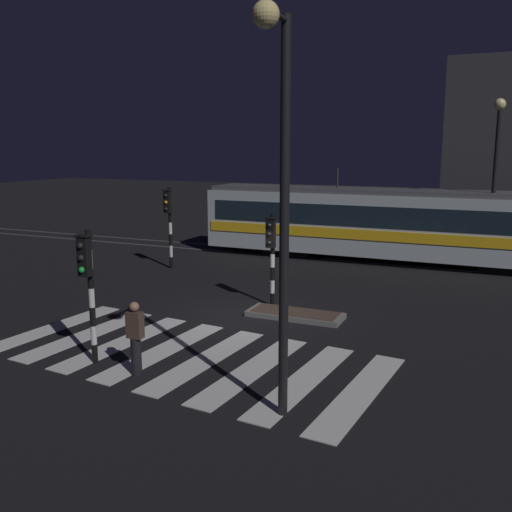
# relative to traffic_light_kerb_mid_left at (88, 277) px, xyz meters

# --- Properties ---
(ground_plane) EXTENTS (120.00, 120.00, 0.00)m
(ground_plane) POSITION_rel_traffic_light_kerb_mid_left_xyz_m (1.71, 4.82, -2.12)
(ground_plane) COLOR black
(rail_near) EXTENTS (80.00, 0.12, 0.03)m
(rail_near) POSITION_rel_traffic_light_kerb_mid_left_xyz_m (1.71, 14.46, -2.10)
(rail_near) COLOR #59595E
(rail_near) RESTS_ON ground
(rail_far) EXTENTS (80.00, 0.12, 0.03)m
(rail_far) POSITION_rel_traffic_light_kerb_mid_left_xyz_m (1.71, 15.90, -2.10)
(rail_far) COLOR #59595E
(rail_far) RESTS_ON ground
(crosswalk_zebra) EXTENTS (10.16, 5.46, 0.02)m
(crosswalk_zebra) POSITION_rel_traffic_light_kerb_mid_left_xyz_m (1.71, 1.36, -2.11)
(crosswalk_zebra) COLOR silver
(crosswalk_zebra) RESTS_ON ground
(traffic_island) EXTENTS (2.90, 1.07, 0.18)m
(traffic_island) POSITION_rel_traffic_light_kerb_mid_left_xyz_m (3.14, 5.50, -2.03)
(traffic_island) COLOR slate
(traffic_island) RESTS_ON ground
(traffic_light_kerb_mid_left) EXTENTS (0.36, 0.42, 3.21)m
(traffic_light_kerb_mid_left) POSITION_rel_traffic_light_kerb_mid_left_xyz_m (0.00, 0.00, 0.00)
(traffic_light_kerb_mid_left) COLOR black
(traffic_light_kerb_mid_left) RESTS_ON ground
(traffic_light_corner_far_left) EXTENTS (0.36, 0.42, 3.44)m
(traffic_light_corner_far_left) POSITION_rel_traffic_light_kerb_mid_left_xyz_m (-4.11, 9.99, 0.15)
(traffic_light_corner_far_left) COLOR black
(traffic_light_corner_far_left) RESTS_ON ground
(traffic_light_median_centre) EXTENTS (0.36, 0.42, 3.00)m
(traffic_light_median_centre) POSITION_rel_traffic_light_kerb_mid_left_xyz_m (2.02, 6.31, -0.14)
(traffic_light_median_centre) COLOR black
(traffic_light_median_centre) RESTS_ON ground
(street_lamp_near_kerb) EXTENTS (0.44, 1.21, 7.33)m
(street_lamp_near_kerb) POSITION_rel_traffic_light_kerb_mid_left_xyz_m (5.09, -0.86, 2.52)
(street_lamp_near_kerb) COLOR black
(street_lamp_near_kerb) RESTS_ON ground
(street_lamp_trackside_right) EXTENTS (0.44, 1.21, 6.90)m
(street_lamp_trackside_right) POSITION_rel_traffic_light_kerb_mid_left_xyz_m (8.24, 14.64, 2.28)
(street_lamp_trackside_right) COLOR black
(street_lamp_trackside_right) RESTS_ON ground
(tram) EXTENTS (17.46, 2.58, 4.15)m
(tram) POSITION_rel_traffic_light_kerb_mid_left_xyz_m (4.23, 15.18, -0.37)
(tram) COLOR #B2BCC1
(tram) RESTS_ON ground
(pedestrian_waiting_at_kerb) EXTENTS (0.36, 0.24, 1.71)m
(pedestrian_waiting_at_kerb) POSITION_rel_traffic_light_kerb_mid_left_xyz_m (1.36, -0.13, -1.24)
(pedestrian_waiting_at_kerb) COLOR black
(pedestrian_waiting_at_kerb) RESTS_ON ground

